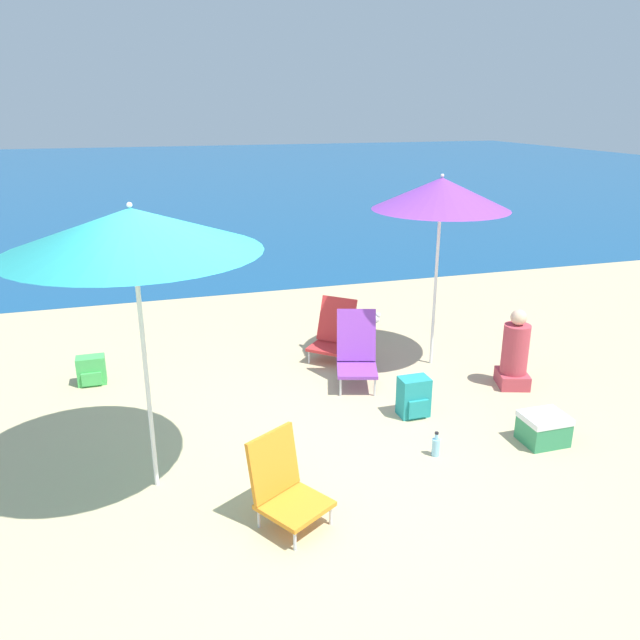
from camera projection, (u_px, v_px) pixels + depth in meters
The scene contains 13 objects.
ground_plane at pixel (269, 473), 5.33m from camera, with size 60.00×60.00×0.00m, color #C6B284.
sea_water at pixel (149, 174), 28.28m from camera, with size 60.00×40.00×0.01m.
beach_umbrella_teal at pixel (132, 230), 4.47m from camera, with size 1.89×1.89×2.33m.
beach_umbrella_purple at pixel (441, 194), 6.94m from camera, with size 1.55×1.55×2.26m.
beach_chair_red at pixel (334, 332), 7.65m from camera, with size 0.69×0.70×0.74m.
beach_chair_purple at pixel (357, 351), 6.94m from camera, with size 0.59×0.69×0.82m.
beach_chair_orange at pixel (284, 484), 4.63m from camera, with size 0.64×0.66×0.69m.
person_seated_near at pixel (515, 355), 6.88m from camera, with size 0.42×0.45×0.89m.
backpack_green at pixel (91, 371), 6.99m from camera, with size 0.31×0.22×0.32m.
backpack_teal at pixel (414, 397), 6.26m from camera, with size 0.30×0.24×0.41m.
water_bottle at pixel (436, 446), 5.57m from camera, with size 0.07×0.07×0.23m.
cooler_box at pixel (544, 428), 5.77m from camera, with size 0.40×0.34×0.28m.
seagull at pixel (372, 319), 8.71m from camera, with size 0.27×0.11×0.23m.
Camera 1 is at (-0.91, -4.54, 2.98)m, focal length 35.00 mm.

